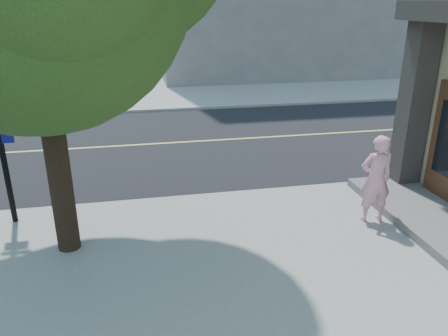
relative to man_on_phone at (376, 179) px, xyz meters
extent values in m
cube|color=black|center=(-8.04, 6.49, -1.03)|extent=(140.00, 9.00, 0.01)
cube|color=gray|center=(5.46, 23.49, -0.98)|extent=(29.00, 25.00, 0.12)
cube|color=slate|center=(1.16, -0.21, -0.83)|extent=(1.60, 4.00, 0.18)
cube|color=#35302B|center=(1.66, 1.49, 1.18)|extent=(0.55, 0.55, 4.20)
cube|color=#422614|center=(1.92, 0.49, 0.48)|extent=(0.10, 1.00, 2.60)
imported|color=pink|center=(0.00, 0.00, 0.00)|extent=(0.70, 0.49, 1.84)
cylinder|color=black|center=(-6.04, 0.09, 1.10)|extent=(0.40, 0.40, 4.03)
cube|color=navy|center=(-7.24, 1.38, 1.04)|extent=(0.42, 0.04, 0.51)
camera|label=1|loc=(-4.61, -7.39, 3.36)|focal=35.01mm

